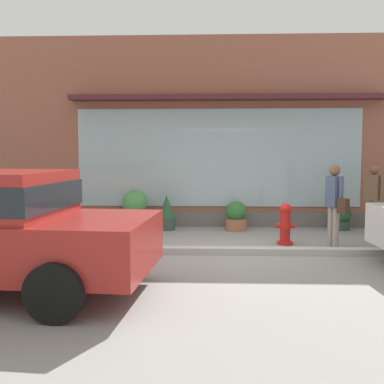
{
  "coord_description": "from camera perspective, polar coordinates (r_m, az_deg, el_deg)",
  "views": [
    {
      "loc": [
        -0.36,
        -8.51,
        1.83
      ],
      "look_at": [
        -0.75,
        1.2,
        1.0
      ],
      "focal_mm": 43.75,
      "sensor_mm": 36.0,
      "label": 1
    }
  ],
  "objects": [
    {
      "name": "potted_plant_trailing_edge",
      "position": [
        11.29,
        -6.99,
        -1.74
      ],
      "size": [
        0.6,
        0.6,
        0.93
      ],
      "color": "#4C4C51",
      "rests_on": "ground_plane"
    },
    {
      "name": "potted_plant_low_front",
      "position": [
        11.03,
        -3.11,
        -2.59
      ],
      "size": [
        0.39,
        0.39,
        0.84
      ],
      "color": "#33473D",
      "rests_on": "ground_plane"
    },
    {
      "name": "potted_plant_near_hydrant",
      "position": [
        11.0,
        5.38,
        -2.94
      ],
      "size": [
        0.5,
        0.5,
        0.69
      ],
      "color": "#9E6042",
      "rests_on": "ground_plane"
    },
    {
      "name": "storefront",
      "position": [
        11.71,
        4.1,
        7.11
      ],
      "size": [
        14.0,
        0.81,
        4.66
      ],
      "color": "#935642",
      "rests_on": "ground_plane"
    },
    {
      "name": "pedestrian_with_handbag",
      "position": [
        9.34,
        17.0,
        -0.96
      ],
      "size": [
        0.35,
        0.61,
        1.59
      ],
      "rotation": [
        0.0,
        0.0,
        5.14
      ],
      "color": "#9E9384",
      "rests_on": "ground_plane"
    },
    {
      "name": "ground_plane",
      "position": [
        8.71,
        4.68,
        -7.26
      ],
      "size": [
        60.0,
        60.0,
        0.0
      ],
      "primitive_type": "plane",
      "color": "gray"
    },
    {
      "name": "fire_hydrant",
      "position": [
        9.45,
        11.29,
        -3.78
      ],
      "size": [
        0.39,
        0.35,
        0.83
      ],
      "color": "red",
      "rests_on": "ground_plane"
    },
    {
      "name": "curb_strip",
      "position": [
        8.5,
        4.74,
        -7.15
      ],
      "size": [
        14.0,
        0.24,
        0.12
      ],
      "primitive_type": "cube",
      "color": "#B2B2AD",
      "rests_on": "ground_plane"
    },
    {
      "name": "potted_plant_window_center",
      "position": [
        11.55,
        17.72,
        -2.86
      ],
      "size": [
        0.47,
        0.47,
        0.62
      ],
      "color": "#33473D",
      "rests_on": "ground_plane"
    },
    {
      "name": "pedestrian_passerby",
      "position": [
        11.14,
        21.27,
        -0.23
      ],
      "size": [
        0.35,
        0.46,
        1.54
      ],
      "rotation": [
        0.0,
        0.0,
        2.1
      ],
      "color": "#9E9384",
      "rests_on": "ground_plane"
    },
    {
      "name": "potted_plant_window_right",
      "position": [
        11.72,
        -18.94,
        -1.5
      ],
      "size": [
        0.29,
        0.29,
        1.21
      ],
      "color": "#B7B2A3",
      "rests_on": "ground_plane"
    }
  ]
}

